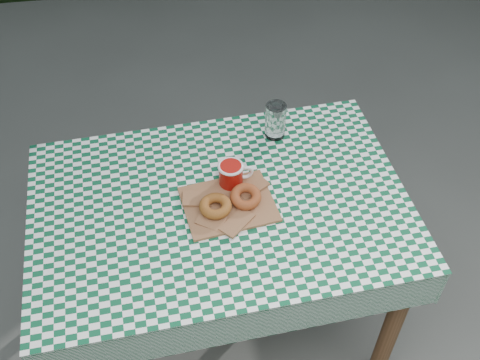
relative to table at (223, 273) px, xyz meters
name	(u,v)px	position (x,y,z in m)	size (l,w,h in m)	color
ground	(223,350)	(-0.02, -0.10, -0.38)	(60.00, 60.00, 0.00)	#4D4D48
table	(223,273)	(0.00, 0.00, 0.00)	(1.15, 0.76, 0.75)	brown
tablecloth	(220,204)	(0.00, 0.00, 0.38)	(1.17, 0.78, 0.01)	#0B482A
paper_bag	(229,204)	(0.03, -0.01, 0.39)	(0.27, 0.22, 0.01)	#996B43
bagel_front	(215,206)	(-0.02, -0.04, 0.41)	(0.10, 0.10, 0.03)	#97561F
bagel_back	(246,197)	(0.08, -0.01, 0.41)	(0.10, 0.10, 0.03)	brown
coffee_mug	(231,175)	(0.05, 0.07, 0.42)	(0.15, 0.15, 0.08)	#970F09
drinking_glass	(275,120)	(0.23, 0.28, 0.44)	(0.07, 0.07, 0.13)	white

